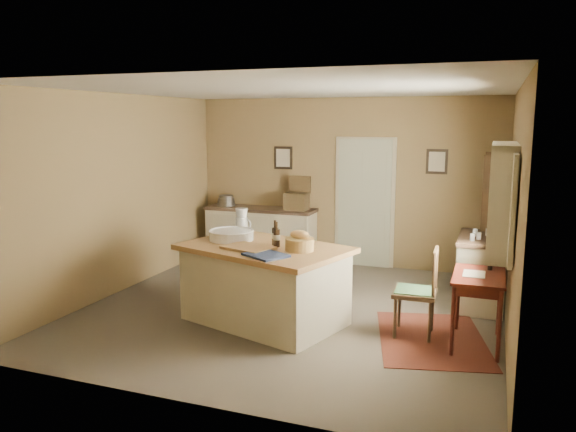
% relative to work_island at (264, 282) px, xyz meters
% --- Properties ---
extents(ground, '(5.00, 5.00, 0.00)m').
position_rel_work_island_xyz_m(ground, '(0.16, 0.49, -0.48)').
color(ground, '#62594B').
rests_on(ground, ground).
extents(wall_back, '(5.00, 0.10, 2.70)m').
position_rel_work_island_xyz_m(wall_back, '(0.16, 2.99, 0.87)').
color(wall_back, olive).
rests_on(wall_back, ground).
extents(wall_front, '(5.00, 0.10, 2.70)m').
position_rel_work_island_xyz_m(wall_front, '(0.16, -2.01, 0.87)').
color(wall_front, olive).
rests_on(wall_front, ground).
extents(wall_left, '(0.10, 5.00, 2.70)m').
position_rel_work_island_xyz_m(wall_left, '(-2.34, 0.49, 0.87)').
color(wall_left, olive).
rests_on(wall_left, ground).
extents(wall_right, '(0.10, 5.00, 2.70)m').
position_rel_work_island_xyz_m(wall_right, '(2.66, 0.49, 0.87)').
color(wall_right, olive).
rests_on(wall_right, ground).
extents(ceiling, '(5.00, 5.00, 0.00)m').
position_rel_work_island_xyz_m(ceiling, '(0.16, 0.49, 2.22)').
color(ceiling, silver).
rests_on(ceiling, wall_back).
extents(door, '(0.97, 0.06, 2.11)m').
position_rel_work_island_xyz_m(door, '(0.51, 2.96, 0.57)').
color(door, beige).
rests_on(door, ground).
extents(framed_prints, '(2.82, 0.02, 0.38)m').
position_rel_work_island_xyz_m(framed_prints, '(0.36, 2.97, 1.24)').
color(framed_prints, black).
rests_on(framed_prints, ground).
extents(window, '(0.25, 1.99, 1.12)m').
position_rel_work_island_xyz_m(window, '(2.58, 0.29, 1.07)').
color(window, beige).
rests_on(window, ground).
extents(work_island, '(2.12, 1.69, 1.20)m').
position_rel_work_island_xyz_m(work_island, '(0.00, 0.00, 0.00)').
color(work_island, beige).
rests_on(work_island, ground).
extents(sideboard, '(1.86, 0.53, 1.18)m').
position_rel_work_island_xyz_m(sideboard, '(-1.18, 2.69, -0.00)').
color(sideboard, beige).
rests_on(sideboard, ground).
extents(rug, '(1.45, 1.81, 0.01)m').
position_rel_work_island_xyz_m(rug, '(1.91, 0.12, -0.48)').
color(rug, '#531B12').
rests_on(rug, ground).
extents(writing_desk, '(0.52, 0.85, 0.82)m').
position_rel_work_island_xyz_m(writing_desk, '(2.36, 0.12, 0.18)').
color(writing_desk, '#39120C').
rests_on(writing_desk, ground).
extents(desk_chair, '(0.47, 0.47, 0.96)m').
position_rel_work_island_xyz_m(desk_chair, '(1.71, 0.18, 0.00)').
color(desk_chair, '#322314').
rests_on(desk_chair, ground).
extents(right_cabinet, '(0.59, 1.05, 0.99)m').
position_rel_work_island_xyz_m(right_cabinet, '(2.36, 1.49, -0.02)').
color(right_cabinet, beige).
rests_on(right_cabinet, ground).
extents(shelving_unit, '(0.32, 0.85, 1.90)m').
position_rel_work_island_xyz_m(shelving_unit, '(2.51, 2.26, 0.47)').
color(shelving_unit, '#322314').
rests_on(shelving_unit, ground).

